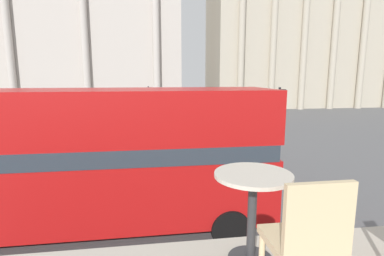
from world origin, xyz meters
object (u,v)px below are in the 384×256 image
at_px(double_decker_bus, 88,157).
at_px(pedestrian_yellow, 21,164).
at_px(cafe_dining_table, 252,197).
at_px(car_silver, 173,113).
at_px(plaza_building_left, 59,22).
at_px(traffic_light_far, 149,100).
at_px(traffic_light_mid, 145,106).
at_px(pedestrian_grey, 215,133).
at_px(plaza_building_right, 300,34).
at_px(car_navy, 109,125).
at_px(traffic_light_near, 280,117).
at_px(cafe_chair_0, 306,240).

distance_m(double_decker_bus, pedestrian_yellow, 6.19).
xyz_separation_m(cafe_dining_table, car_silver, (1.71, 29.98, -3.02)).
relative_size(plaza_building_left, traffic_light_far, 8.99).
relative_size(cafe_dining_table, traffic_light_mid, 0.19).
bearing_deg(pedestrian_grey, plaza_building_left, 133.10).
bearing_deg(plaza_building_right, plaza_building_left, -179.57).
bearing_deg(cafe_dining_table, car_navy, 100.05).
relative_size(cafe_dining_table, traffic_light_near, 0.18).
distance_m(double_decker_bus, traffic_light_near, 9.75).
relative_size(plaza_building_right, pedestrian_yellow, 17.17).
distance_m(car_silver, car_navy, 9.14).
height_order(traffic_light_mid, pedestrian_yellow, traffic_light_mid).
height_order(car_navy, pedestrian_yellow, pedestrian_yellow).
bearing_deg(pedestrian_grey, traffic_light_near, -52.57).
bearing_deg(plaza_building_right, cafe_chair_0, -117.25).
distance_m(traffic_light_far, car_silver, 4.80).
height_order(pedestrian_yellow, pedestrian_grey, pedestrian_grey).
bearing_deg(plaza_building_right, traffic_light_mid, -135.84).
bearing_deg(traffic_light_far, plaza_building_right, 36.07).
height_order(plaza_building_right, traffic_light_mid, plaza_building_right).
distance_m(plaza_building_left, pedestrian_grey, 33.08).
relative_size(cafe_chair_0, plaza_building_right, 0.03).
relative_size(cafe_chair_0, traffic_light_far, 0.24).
bearing_deg(cafe_dining_table, traffic_light_near, 64.56).
xyz_separation_m(plaza_building_right, traffic_light_near, (-17.15, -31.57, -8.40)).
bearing_deg(car_silver, traffic_light_mid, 17.51).
relative_size(traffic_light_mid, pedestrian_yellow, 2.29).
bearing_deg(plaza_building_left, traffic_light_mid, -62.86).
height_order(double_decker_bus, cafe_chair_0, double_decker_bus).
bearing_deg(double_decker_bus, car_navy, 87.58).
bearing_deg(cafe_dining_table, double_decker_bus, 111.48).
bearing_deg(traffic_light_mid, double_decker_bus, -95.88).
distance_m(cafe_dining_table, car_navy, 23.45).
relative_size(cafe_dining_table, cafe_chair_0, 0.80).
bearing_deg(traffic_light_near, plaza_building_right, 61.49).
bearing_deg(plaza_building_left, cafe_chair_0, -73.47).
bearing_deg(car_silver, pedestrian_yellow, 10.61).
relative_size(traffic_light_near, traffic_light_mid, 1.09).
height_order(cafe_chair_0, car_navy, cafe_chair_0).
bearing_deg(car_navy, double_decker_bus, 106.10).
bearing_deg(plaza_building_right, cafe_dining_table, -117.69).
bearing_deg(pedestrian_grey, cafe_dining_table, -89.82).
bearing_deg(car_silver, plaza_building_right, 156.00).
height_order(double_decker_bus, traffic_light_near, double_decker_bus).
bearing_deg(pedestrian_yellow, plaza_building_left, -142.90).
bearing_deg(traffic_light_near, pedestrian_grey, 115.66).
height_order(traffic_light_near, traffic_light_far, traffic_light_near).
height_order(plaza_building_left, traffic_light_mid, plaza_building_left).
bearing_deg(pedestrian_yellow, plaza_building_right, 163.45).
xyz_separation_m(traffic_light_near, car_silver, (-3.89, 18.20, -1.97)).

